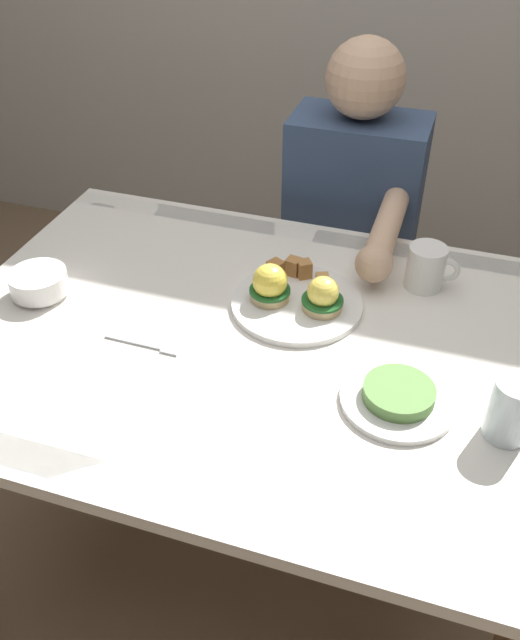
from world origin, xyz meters
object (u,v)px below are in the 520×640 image
at_px(water_glass_near, 510,413).
at_px(side_plate, 398,397).
at_px(fork, 147,345).
at_px(coffee_mug, 427,266).
at_px(diner_person, 350,231).
at_px(dining_table, 247,373).
at_px(fruit_bowl, 39,283).
at_px(eggs_benedict_plate, 295,296).

relative_size(water_glass_near, side_plate, 0.56).
relative_size(fork, side_plate, 0.78).
distance_m(coffee_mug, diner_person, 0.42).
bearing_deg(dining_table, water_glass_near, -13.28).
bearing_deg(dining_table, fruit_bowl, -178.45).
bearing_deg(diner_person, eggs_benedict_plate, -92.43).
distance_m(fruit_bowl, diner_person, 0.82).
xyz_separation_m(coffee_mug, water_glass_near, (0.18, -0.39, -0.00)).
bearing_deg(fruit_bowl, side_plate, -6.46).
relative_size(coffee_mug, side_plate, 0.56).
bearing_deg(diner_person, coffee_mug, -56.10).
height_order(coffee_mug, side_plate, coffee_mug).
distance_m(eggs_benedict_plate, side_plate, 0.33).
relative_size(coffee_mug, water_glass_near, 0.99).
relative_size(dining_table, diner_person, 1.05).
distance_m(dining_table, water_glass_near, 0.52).
xyz_separation_m(dining_table, side_plate, (0.31, -0.10, 0.12)).
distance_m(coffee_mug, water_glass_near, 0.43).
height_order(fruit_bowl, fork, fruit_bowl).
height_order(eggs_benedict_plate, coffee_mug, coffee_mug).
xyz_separation_m(coffee_mug, diner_person, (-0.22, 0.33, -0.14)).
height_order(water_glass_near, diner_person, diner_person).
height_order(eggs_benedict_plate, fruit_bowl, eggs_benedict_plate).
distance_m(eggs_benedict_plate, fruit_bowl, 0.53).
bearing_deg(coffee_mug, eggs_benedict_plate, -147.51).
relative_size(fruit_bowl, side_plate, 0.60).
bearing_deg(side_plate, dining_table, 162.36).
height_order(fork, diner_person, diner_person).
height_order(fork, side_plate, side_plate).
relative_size(eggs_benedict_plate, coffee_mug, 2.43).
xyz_separation_m(water_glass_near, side_plate, (-0.18, 0.02, -0.04)).
height_order(coffee_mug, water_glass_near, water_glass_near).
bearing_deg(fork, dining_table, 29.20).
bearing_deg(diner_person, fork, -110.05).
xyz_separation_m(fruit_bowl, coffee_mug, (0.76, 0.28, 0.02)).
xyz_separation_m(side_plate, diner_person, (-0.22, 0.70, -0.10)).
distance_m(fruit_bowl, fork, 0.30).
distance_m(fork, water_glass_near, 0.66).
xyz_separation_m(fork, water_glass_near, (0.66, -0.02, 0.05)).
bearing_deg(eggs_benedict_plate, fork, -138.03).
height_order(dining_table, side_plate, side_plate).
distance_m(water_glass_near, diner_person, 0.83).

